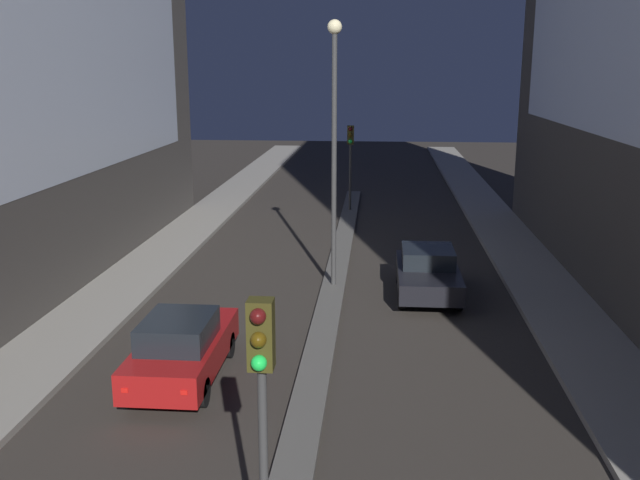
{
  "coord_description": "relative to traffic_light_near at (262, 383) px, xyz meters",
  "views": [
    {
      "loc": [
        1.41,
        -3.78,
        7.03
      ],
      "look_at": [
        -0.82,
        22.98,
        0.5
      ],
      "focal_mm": 40.0,
      "sensor_mm": 36.0,
      "label": 1
    }
  ],
  "objects": [
    {
      "name": "median_strip",
      "position": [
        0.0,
        14.35,
        -3.12
      ],
      "size": [
        0.76,
        35.36,
        0.15
      ],
      "color": "#56544F",
      "rests_on": "ground"
    },
    {
      "name": "street_lamp",
      "position": [
        0.0,
        14.07,
        2.13
      ],
      "size": [
        0.44,
        0.44,
        8.28
      ],
      "color": "#383838",
      "rests_on": "median_strip"
    },
    {
      "name": "traffic_light_near",
      "position": [
        0.0,
        0.0,
        0.0
      ],
      "size": [
        0.32,
        0.42,
        4.14
      ],
      "color": "#383838",
      "rests_on": "median_strip"
    },
    {
      "name": "car_left_lane",
      "position": [
        -3.0,
        6.8,
        -2.4
      ],
      "size": [
        1.74,
        4.31,
        1.6
      ],
      "color": "maroon",
      "rests_on": "ground"
    },
    {
      "name": "car_right_lane",
      "position": [
        3.0,
        13.64,
        -2.45
      ],
      "size": [
        1.9,
        4.19,
        1.47
      ],
      "color": "black",
      "rests_on": "ground"
    },
    {
      "name": "traffic_light_mid",
      "position": [
        0.0,
        26.63,
        0.0
      ],
      "size": [
        0.32,
        0.42,
        4.14
      ],
      "color": "#383838",
      "rests_on": "median_strip"
    }
  ]
}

